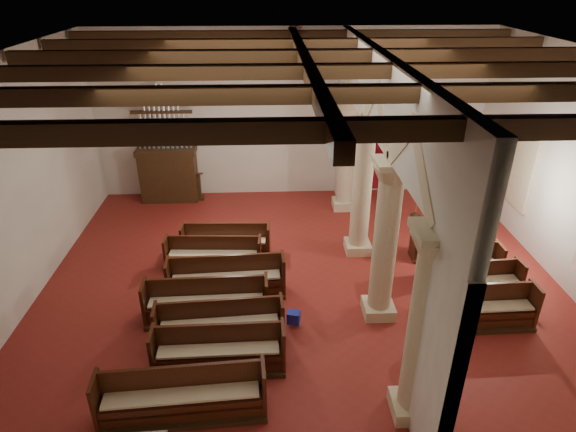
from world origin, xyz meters
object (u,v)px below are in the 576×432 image
Objects in this scene: lectern at (198,187)px; nave_pew_0 at (183,402)px; pipe_organ at (168,165)px; processional_banner at (418,194)px; aisle_pew_0 at (489,312)px.

lectern is 0.35× the size of nave_pew_0.
pipe_organ is at bearing 97.37° from nave_pew_0.
pipe_organ is at bearing 159.15° from processional_banner.
lectern is at bearing -0.57° from pipe_organ.
pipe_organ is 1.69× the size of processional_banner.
pipe_organ is 2.07× the size of aisle_pew_0.
aisle_pew_0 is at bearing 15.21° from nave_pew_0.
lectern is 0.53× the size of aisle_pew_0.
aisle_pew_0 is at bearing -40.41° from pipe_organ.
lectern is 9.94m from nave_pew_0.
processional_banner reaches higher than aisle_pew_0.
pipe_organ reaches higher than nave_pew_0.
nave_pew_0 is at bearing -162.71° from aisle_pew_0.
nave_pew_0 is (1.94, -9.90, -1.01)m from pipe_organ.
processional_banner is at bearing 89.38° from aisle_pew_0.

